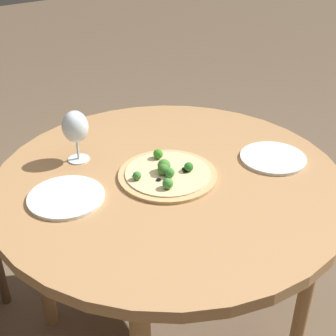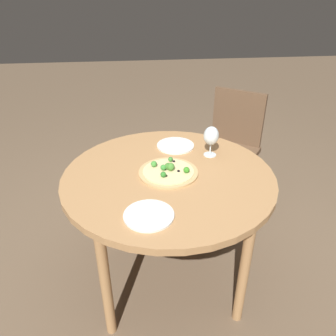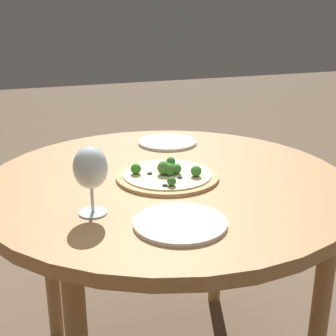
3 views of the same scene
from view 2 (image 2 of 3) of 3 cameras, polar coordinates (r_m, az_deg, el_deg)
ground_plane at (r=2.08m, az=0.07°, el=-18.00°), size 12.00×12.00×0.00m
dining_table at (r=1.66m, az=0.08°, el=-3.10°), size 1.05×1.05×0.71m
chair at (r=2.46m, az=10.69°, el=3.82°), size 0.56×0.56×0.87m
pizza at (r=1.63m, az=0.01°, el=-0.55°), size 0.30×0.30×0.05m
wine_glass at (r=1.76m, az=7.53°, el=5.50°), size 0.08×0.08×0.17m
plate_near at (r=1.89m, az=1.31°, el=3.94°), size 0.21×0.21×0.01m
plate_far at (r=1.35m, az=-3.36°, el=-8.21°), size 0.21×0.21×0.01m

